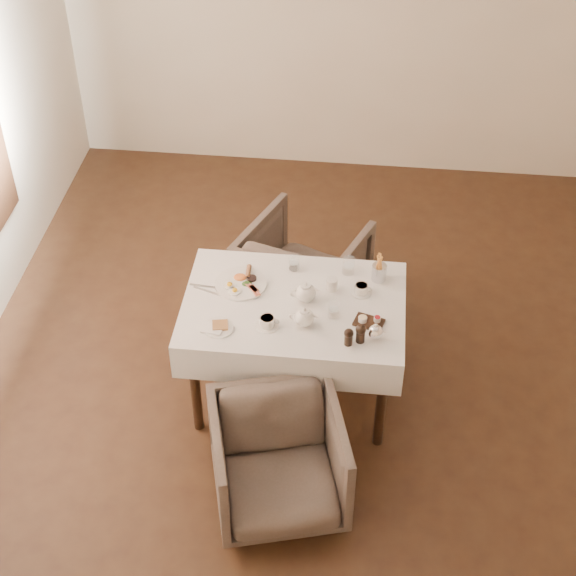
% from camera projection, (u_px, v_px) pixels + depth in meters
% --- Properties ---
extents(table, '(1.28, 0.88, 0.75)m').
position_uv_depth(table, '(294.00, 318.00, 5.14)').
color(table, black).
rests_on(table, ground).
extents(armchair_near, '(0.85, 0.87, 0.65)m').
position_uv_depth(armchair_near, '(278.00, 461.00, 4.75)').
color(armchair_near, '#4E4139').
rests_on(armchair_near, ground).
extents(armchair_far, '(0.95, 0.97, 0.68)m').
position_uv_depth(armchair_far, '(303.00, 271.00, 5.94)').
color(armchair_far, '#4E4139').
rests_on(armchair_far, ground).
extents(breakfast_plate, '(0.31, 0.31, 0.04)m').
position_uv_depth(breakfast_plate, '(241.00, 283.00, 5.19)').
color(breakfast_plate, white).
rests_on(breakfast_plate, table).
extents(side_plate, '(0.18, 0.17, 0.02)m').
position_uv_depth(side_plate, '(217.00, 328.00, 4.90)').
color(side_plate, white).
rests_on(side_plate, table).
extents(teapot_centre, '(0.19, 0.17, 0.13)m').
position_uv_depth(teapot_centre, '(305.00, 292.00, 5.04)').
color(teapot_centre, white).
rests_on(teapot_centre, table).
extents(teapot_front, '(0.15, 0.12, 0.12)m').
position_uv_depth(teapot_front, '(304.00, 316.00, 4.89)').
color(teapot_front, white).
rests_on(teapot_front, table).
extents(creamer, '(0.07, 0.07, 0.08)m').
position_uv_depth(creamer, '(332.00, 284.00, 5.13)').
color(creamer, white).
rests_on(creamer, table).
extents(teacup_near, '(0.13, 0.13, 0.06)m').
position_uv_depth(teacup_near, '(267.00, 322.00, 4.90)').
color(teacup_near, white).
rests_on(teacup_near, table).
extents(teacup_far, '(0.12, 0.12, 0.06)m').
position_uv_depth(teacup_far, '(361.00, 289.00, 5.12)').
color(teacup_far, white).
rests_on(teacup_far, table).
extents(glass_left, '(0.07, 0.07, 0.09)m').
position_uv_depth(glass_left, '(294.00, 263.00, 5.28)').
color(glass_left, silver).
rests_on(glass_left, table).
extents(glass_mid, '(0.08, 0.08, 0.09)m').
position_uv_depth(glass_mid, '(334.00, 309.00, 4.96)').
color(glass_mid, silver).
rests_on(glass_mid, table).
extents(glass_right, '(0.09, 0.09, 0.10)m').
position_uv_depth(glass_right, '(349.00, 266.00, 5.24)').
color(glass_right, silver).
rests_on(glass_right, table).
extents(condiment_board, '(0.19, 0.15, 0.04)m').
position_uv_depth(condiment_board, '(369.00, 321.00, 4.93)').
color(condiment_board, black).
rests_on(condiment_board, table).
extents(pepper_mill_left, '(0.06, 0.06, 0.11)m').
position_uv_depth(pepper_mill_left, '(349.00, 337.00, 4.78)').
color(pepper_mill_left, black).
rests_on(pepper_mill_left, table).
extents(pepper_mill_right, '(0.06, 0.06, 0.12)m').
position_uv_depth(pepper_mill_right, '(361.00, 333.00, 4.79)').
color(pepper_mill_right, black).
rests_on(pepper_mill_right, table).
extents(silver_pot, '(0.13, 0.12, 0.11)m').
position_uv_depth(silver_pot, '(375.00, 331.00, 4.81)').
color(silver_pot, white).
rests_on(silver_pot, table).
extents(fries_cup, '(0.09, 0.09, 0.19)m').
position_uv_depth(fries_cup, '(379.00, 269.00, 5.18)').
color(fries_cup, silver).
rests_on(fries_cup, table).
extents(cutlery_fork, '(0.20, 0.03, 0.00)m').
position_uv_depth(cutlery_fork, '(206.00, 286.00, 5.18)').
color(cutlery_fork, silver).
rests_on(cutlery_fork, table).
extents(cutlery_knife, '(0.18, 0.07, 0.00)m').
position_uv_depth(cutlery_knife, '(207.00, 291.00, 5.14)').
color(cutlery_knife, silver).
rests_on(cutlery_knife, table).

